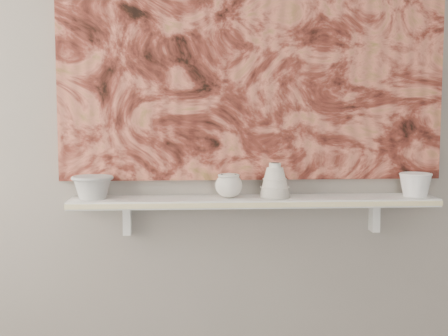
{
  "coord_description": "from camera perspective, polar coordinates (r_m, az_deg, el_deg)",
  "views": [
    {
      "loc": [
        -0.26,
        -0.84,
        1.28
      ],
      "look_at": [
        -0.12,
        1.49,
        1.05
      ],
      "focal_mm": 50.0,
      "sensor_mm": 36.0,
      "label": 1
    }
  ],
  "objects": [
    {
      "name": "house_motif",
      "position": [
        2.52,
        12.89,
        4.49
      ],
      "size": [
        0.09,
        0.0,
        0.08
      ],
      "primitive_type": "cube",
      "color": "black",
      "rests_on": "painting"
    },
    {
      "name": "shelf_stripe",
      "position": [
        2.3,
        3.03,
        -3.41
      ],
      "size": [
        1.4,
        0.01,
        0.02
      ],
      "primitive_type": "cube",
      "color": "beige",
      "rests_on": "shelf"
    },
    {
      "name": "cup_cream",
      "position": [
        2.37,
        0.44,
        -1.61
      ],
      "size": [
        0.12,
        0.12,
        0.09
      ],
      "primitive_type": null,
      "rotation": [
        0.0,
        0.0,
        0.15
      ],
      "color": "silver",
      "rests_on": "shelf"
    },
    {
      "name": "bell_vessel",
      "position": [
        2.39,
        4.67,
        -1.11
      ],
      "size": [
        0.15,
        0.15,
        0.13
      ],
      "primitive_type": null,
      "rotation": [
        0.0,
        0.0,
        -0.33
      ],
      "color": "beige",
      "rests_on": "shelf"
    },
    {
      "name": "bowl_grey",
      "position": [
        2.39,
        -11.93,
        -1.71
      ],
      "size": [
        0.19,
        0.19,
        0.09
      ],
      "primitive_type": null,
      "rotation": [
        0.0,
        0.0,
        -0.21
      ],
      "color": "#A1A19E",
      "rests_on": "shelf"
    },
    {
      "name": "wall_back",
      "position": [
        2.46,
        2.58,
        7.35
      ],
      "size": [
        3.6,
        0.0,
        3.6
      ],
      "primitive_type": "plane",
      "rotation": [
        1.57,
        0.0,
        0.0
      ],
      "color": "gray",
      "rests_on": "floor"
    },
    {
      "name": "bracket_right",
      "position": [
        2.57,
        13.58,
        -4.32
      ],
      "size": [
        0.03,
        0.06,
        0.12
      ],
      "primitive_type": "cube",
      "color": "white",
      "rests_on": "wall_back"
    },
    {
      "name": "painting",
      "position": [
        2.46,
        2.64,
        11.79
      ],
      "size": [
        1.5,
        0.02,
        1.1
      ],
      "primitive_type": "cube",
      "color": "maroon",
      "rests_on": "wall_back"
    },
    {
      "name": "shelf",
      "position": [
        2.39,
        2.78,
        -3.06
      ],
      "size": [
        1.4,
        0.18,
        0.03
      ],
      "primitive_type": "cube",
      "color": "white",
      "rests_on": "wall_back"
    },
    {
      "name": "bowl_white",
      "position": [
        2.53,
        17.09,
        -1.44
      ],
      "size": [
        0.15,
        0.15,
        0.09
      ],
      "primitive_type": null,
      "rotation": [
        0.0,
        0.0,
        0.17
      ],
      "color": "white",
      "rests_on": "shelf"
    },
    {
      "name": "bracket_left",
      "position": [
        2.46,
        -8.84,
        -4.63
      ],
      "size": [
        0.03,
        0.06,
        0.12
      ],
      "primitive_type": "cube",
      "color": "white",
      "rests_on": "wall_back"
    }
  ]
}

